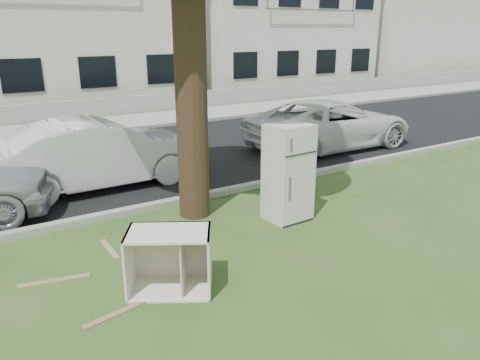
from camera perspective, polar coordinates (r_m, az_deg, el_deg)
ground at (r=7.28m, az=3.88°, el=-8.05°), size 120.00×120.00×0.00m
road at (r=12.33m, az=-12.75°, el=2.50°), size 120.00×7.00×0.01m
kerb_near at (r=9.21m, az=-5.12°, el=-2.40°), size 120.00×0.18×0.12m
kerb_far at (r=15.64m, az=-17.25°, el=5.33°), size 120.00×0.18×0.12m
sidewalk at (r=17.02m, az=-18.58°, el=6.19°), size 120.00×2.80×0.01m
low_wall at (r=18.50m, az=-19.94°, el=8.01°), size 120.00×0.15×0.70m
townhouse_center at (r=23.10m, az=-23.78°, el=17.79°), size 11.22×8.16×7.44m
townhouse_right at (r=27.77m, az=2.76°, el=18.35°), size 10.20×8.16×6.84m
filler_right at (r=37.89m, az=20.72°, el=16.80°), size 16.00×9.00×6.40m
fridge at (r=8.06m, az=5.88°, el=0.90°), size 0.72×0.67×1.68m
cabinet at (r=6.03m, az=-8.58°, el=-9.74°), size 1.22×1.08×0.81m
plank_a at (r=5.92m, az=-13.75°, el=-15.08°), size 1.08×0.29×0.02m
plank_b at (r=6.79m, az=-21.68°, el=-11.34°), size 0.90×0.27×0.02m
plank_c at (r=7.42m, az=-15.60°, el=-8.12°), size 0.09×0.74×0.02m
car_center at (r=10.18m, az=-16.82°, el=3.13°), size 4.40×1.57×1.44m
car_right at (r=13.35m, az=10.98°, el=6.74°), size 4.92×2.33×1.36m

